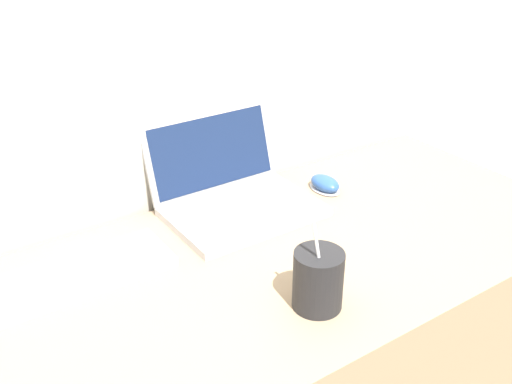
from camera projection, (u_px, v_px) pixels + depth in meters
desk at (298, 370)px, 1.48m from camera, size 1.34×0.66×0.73m
laptop at (231, 187)px, 1.44m from camera, size 0.35×0.31×0.24m
drink_cup at (318, 279)px, 1.10m from camera, size 0.09×0.09×0.20m
computer_mouse at (325, 184)px, 1.54m from camera, size 0.06×0.10×0.04m
external_keyboard at (76, 275)px, 1.19m from camera, size 0.38×0.14×0.02m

